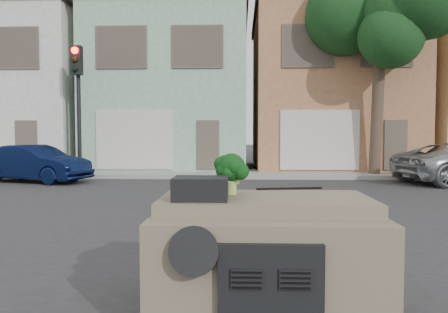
{
  "coord_description": "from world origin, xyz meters",
  "views": [
    {
      "loc": [
        -0.23,
        -7.17,
        1.7
      ],
      "look_at": [
        -0.52,
        0.5,
        1.3
      ],
      "focal_mm": 35.0,
      "sensor_mm": 36.0,
      "label": 1
    }
  ],
  "objects": [
    {
      "name": "ground_plane",
      "position": [
        0.0,
        0.0,
        0.0
      ],
      "size": [
        120.0,
        120.0,
        0.0
      ],
      "primitive_type": "plane",
      "color": "#303033",
      "rests_on": "ground"
    },
    {
      "name": "sidewalk",
      "position": [
        0.0,
        10.5,
        0.07
      ],
      "size": [
        40.0,
        3.0,
        0.15
      ],
      "primitive_type": "cube",
      "color": "gray",
      "rests_on": "ground"
    },
    {
      "name": "townhouse_white",
      "position": [
        -11.0,
        14.5,
        3.77
      ],
      "size": [
        7.2,
        8.2,
        7.55
      ],
      "primitive_type": "cube",
      "color": "silver",
      "rests_on": "ground"
    },
    {
      "name": "townhouse_mint",
      "position": [
        -3.5,
        14.5,
        3.77
      ],
      "size": [
        7.2,
        8.2,
        7.55
      ],
      "primitive_type": "cube",
      "color": "#92BC9C",
      "rests_on": "ground"
    },
    {
      "name": "townhouse_tan",
      "position": [
        4.0,
        14.5,
        3.77
      ],
      "size": [
        7.2,
        8.2,
        7.55
      ],
      "primitive_type": "cube",
      "color": "#AC734D",
      "rests_on": "ground"
    },
    {
      "name": "navy_sedan",
      "position": [
        -7.43,
        7.86,
        0.0
      ],
      "size": [
        4.2,
        2.5,
        1.31
      ],
      "primitive_type": "imported",
      "rotation": [
        0.0,
        0.0,
        1.27
      ],
      "color": "#081234",
      "rests_on": "ground"
    },
    {
      "name": "traffic_signal",
      "position": [
        -6.5,
        9.5,
        2.55
      ],
      "size": [
        0.4,
        0.4,
        5.1
      ],
      "primitive_type": "cube",
      "color": "black",
      "rests_on": "ground"
    },
    {
      "name": "tree_near",
      "position": [
        5.0,
        9.8,
        4.25
      ],
      "size": [
        4.4,
        4.0,
        8.5
      ],
      "primitive_type": "cube",
      "color": "#163C18",
      "rests_on": "ground"
    },
    {
      "name": "car_dashboard",
      "position": [
        0.0,
        -3.0,
        0.56
      ],
      "size": [
        2.0,
        1.8,
        1.12
      ],
      "primitive_type": "cube",
      "color": "#746651",
      "rests_on": "ground"
    },
    {
      "name": "instrument_hump",
      "position": [
        -0.58,
        -3.35,
        1.22
      ],
      "size": [
        0.48,
        0.38,
        0.2
      ],
      "primitive_type": "cube",
      "color": "black",
      "rests_on": "car_dashboard"
    },
    {
      "name": "wiper_arm",
      "position": [
        0.28,
        -2.62,
        1.13
      ],
      "size": [
        0.69,
        0.15,
        0.02
      ],
      "primitive_type": "cube",
      "rotation": [
        0.0,
        0.0,
        0.17
      ],
      "color": "black",
      "rests_on": "car_dashboard"
    },
    {
      "name": "broccoli",
      "position": [
        -0.32,
        -3.0,
        1.32
      ],
      "size": [
        0.46,
        0.46,
        0.4
      ],
      "primitive_type": "cube",
      "rotation": [
        0.0,
        0.0,
        3.74
      ],
      "color": "black",
      "rests_on": "car_dashboard"
    }
  ]
}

